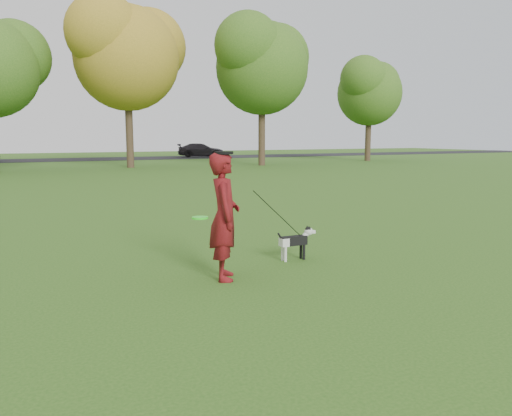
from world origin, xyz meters
TOP-DOWN VIEW (x-y plane):
  - ground at (0.00, 0.00)m, footprint 120.00×120.00m
  - road at (0.00, 40.00)m, footprint 120.00×7.00m
  - man at (-0.23, -0.40)m, footprint 0.65×0.79m
  - dog at (1.29, 0.13)m, footprint 0.75×0.15m
  - car_right at (13.75, 40.00)m, footprint 4.94×3.00m
  - man_held_items at (0.79, -0.17)m, footprint 2.18×0.78m
  - tree_row at (-1.43, 26.07)m, footprint 51.74×8.86m

SIDE VIEW (x-z plane):
  - ground at x=0.00m, z-range 0.00..0.00m
  - road at x=0.00m, z-range 0.00..0.02m
  - dog at x=1.29m, z-range 0.06..0.63m
  - car_right at x=13.75m, z-range 0.02..1.36m
  - man_held_items at x=0.79m, z-range 0.10..1.59m
  - man at x=-0.23m, z-range 0.00..1.87m
  - tree_row at x=-1.43m, z-range 1.40..13.41m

